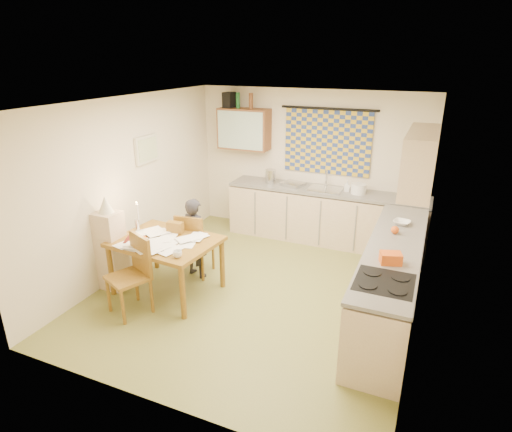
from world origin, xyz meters
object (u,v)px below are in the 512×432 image
at_px(stove, 380,321).
at_px(dining_table, 167,265).
at_px(shelf_stand, 111,251).
at_px(person, 195,238).
at_px(counter_right, 391,281).
at_px(chair_far, 196,255).
at_px(counter_back, 325,216).

bearing_deg(stove, dining_table, 173.51).
bearing_deg(shelf_stand, person, 40.75).
height_order(counter_right, dining_table, counter_right).
xyz_separation_m(counter_right, stove, (0.00, -0.93, 0.01)).
xyz_separation_m(chair_far, shelf_stand, (-0.83, -0.78, 0.26)).
bearing_deg(counter_back, dining_table, -121.52).
distance_m(counter_right, dining_table, 2.87).
bearing_deg(counter_back, stove, -64.80).
distance_m(stove, shelf_stand, 3.54).
bearing_deg(counter_right, shelf_stand, -166.91).
distance_m(dining_table, chair_far, 0.58).
height_order(counter_back, dining_table, counter_back).
distance_m(counter_right, shelf_stand, 3.64).
height_order(counter_right, person, person).
height_order(dining_table, chair_far, chair_far).
bearing_deg(dining_table, counter_back, 63.79).
distance_m(chair_far, shelf_stand, 1.17).
distance_m(counter_back, shelf_stand, 3.48).
distance_m(counter_back, chair_far, 2.36).
bearing_deg(counter_back, shelf_stand, -130.01).
distance_m(stove, dining_table, 2.83).
bearing_deg(stove, chair_far, 161.91).
distance_m(person, shelf_stand, 1.13).
bearing_deg(shelf_stand, counter_right, 13.09).
bearing_deg(counter_back, chair_far, -126.70).
xyz_separation_m(counter_back, shelf_stand, (-2.24, -2.66, 0.10)).
bearing_deg(person, counter_back, -111.65).
bearing_deg(stove, person, 162.46).
relative_size(stove, person, 0.79).
xyz_separation_m(counter_back, person, (-1.38, -1.92, 0.13)).
distance_m(dining_table, shelf_stand, 0.78).
bearing_deg(shelf_stand, dining_table, 16.15).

